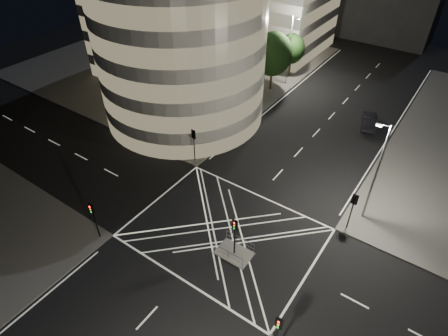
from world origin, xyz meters
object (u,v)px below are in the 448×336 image
Objects in this scene: traffic_signal_fr at (353,205)px; traffic_signal_nl at (93,214)px; traffic_signal_island at (235,231)px; street_lamp_left_near at (217,97)px; traffic_signal_nr at (278,329)px; street_lamp_left_far at (290,48)px; traffic_signal_fl at (194,140)px; sedan at (369,121)px; central_island at (234,253)px; street_lamp_right_far at (376,171)px.

traffic_signal_nl is at bearing -142.31° from traffic_signal_fr.
traffic_signal_fr is 10.73m from traffic_signal_island.
traffic_signal_nr is at bearing -45.87° from street_lamp_left_near.
traffic_signal_island is at bearing -70.05° from street_lamp_left_far.
traffic_signal_fl is 13.60m from traffic_signal_nl.
street_lamp_left_far is (-0.64, 23.20, 2.63)m from traffic_signal_fl.
sedan is at bearing 42.91° from street_lamp_left_near.
street_lamp_left_near reaches higher than traffic_signal_nl.
street_lamp_left_far is (-11.44, 31.50, 2.63)m from traffic_signal_island.
street_lamp_left_near is at bearing 130.27° from traffic_signal_island.
street_lamp_right_far is at bearing 54.70° from central_island.
street_lamp_left_far is at bearing 109.95° from central_island.
traffic_signal_nl is at bearing 51.66° from sedan.
street_lamp_left_near is at bearing 130.27° from central_island.
traffic_signal_island is 13.13m from street_lamp_right_far.
central_island is at bearing 0.00° from traffic_signal_island.
traffic_signal_nl is (-10.80, -5.30, 2.84)m from central_island.
traffic_signal_island is at bearing -49.73° from street_lamp_left_near.
sedan is at bearing 53.61° from traffic_signal_fl.
street_lamp_left_far is (-0.64, 36.80, 2.63)m from traffic_signal_nl.
traffic_signal_island is at bearing 0.00° from central_island.
traffic_signal_nr is at bearing -37.93° from central_island.
traffic_signal_fl is at bearing -173.12° from street_lamp_right_far.
traffic_signal_nl is at bearing -153.86° from central_island.
street_lamp_left_far is 15.72m from sedan.
traffic_signal_island is 26.92m from sedan.
street_lamp_right_far reaches higher than traffic_signal_nr.
traffic_signal_fr is 19.14m from street_lamp_left_near.
sedan is (-4.04, 32.00, -2.14)m from traffic_signal_nr.
sedan is (13.56, 18.40, -2.14)m from traffic_signal_fl.
traffic_signal_fr and traffic_signal_island have the same top height.
traffic_signal_nl is 24.27m from street_lamp_right_far.
traffic_signal_nl and traffic_signal_nr have the same top height.
street_lamp_left_near is (-18.24, 18.80, 2.63)m from traffic_signal_nr.
street_lamp_left_far is at bearing 109.95° from traffic_signal_island.
central_island is 26.85m from sedan.
street_lamp_left_near is 1.00× the size of street_lamp_right_far.
central_island is 11.10m from traffic_signal_fr.
traffic_signal_fr is at bearing -15.92° from street_lamp_left_near.
traffic_signal_island is at bearing 26.14° from traffic_signal_nl.
traffic_signal_island is (-6.80, 5.30, 0.00)m from traffic_signal_nr.
traffic_signal_fl and traffic_signal_nr have the same top height.
traffic_signal_nr is 0.40× the size of street_lamp_left_near.
street_lamp_left_far is (-11.44, 31.50, 5.47)m from central_island.
traffic_signal_fr is at bearing 50.67° from central_island.
sedan is (14.19, -4.80, -4.76)m from street_lamp_left_far.
central_island is 9.08m from traffic_signal_nr.
street_lamp_right_far is at bearing 90.74° from sedan.
traffic_signal_fr reaches higher than sedan.
traffic_signal_fl is 22.24m from traffic_signal_nr.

